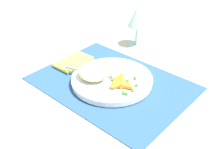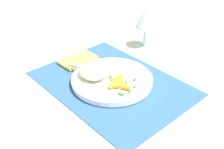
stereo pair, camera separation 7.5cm
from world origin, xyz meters
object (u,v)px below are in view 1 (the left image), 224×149
object	(u,v)px
rice_mound	(92,72)
wine_glass	(137,17)
plate	(112,80)
napkin	(74,62)
fork	(100,74)
carrot_portion	(120,83)

from	to	relation	value
rice_mound	wine_glass	xyz separation A→B (m)	(-0.06, 0.28, 0.06)
plate	napkin	xyz separation A→B (m)	(-0.16, 0.00, -0.00)
rice_mound	wine_glass	distance (m)	0.30
fork	napkin	xyz separation A→B (m)	(-0.13, 0.01, -0.01)
carrot_portion	wine_glass	world-z (taller)	wine_glass
carrot_portion	rice_mound	bearing A→B (deg)	-162.02
plate	fork	distance (m)	0.04
rice_mound	napkin	bearing A→B (deg)	162.53
rice_mound	fork	xyz separation A→B (m)	(0.01, 0.03, -0.02)
fork	napkin	size ratio (longest dim) A/B	1.53
plate	napkin	size ratio (longest dim) A/B	1.99
fork	rice_mound	bearing A→B (deg)	-101.89
rice_mound	wine_glass	size ratio (longest dim) A/B	0.59
fork	napkin	distance (m)	0.13
carrot_portion	wine_glass	distance (m)	0.30
rice_mound	plate	bearing A→B (deg)	44.26
carrot_portion	napkin	bearing A→B (deg)	176.30
rice_mound	carrot_portion	xyz separation A→B (m)	(0.08, 0.03, -0.01)
plate	fork	bearing A→B (deg)	-159.14
rice_mound	napkin	size ratio (longest dim) A/B	0.75
rice_mound	carrot_portion	bearing A→B (deg)	17.98
rice_mound	carrot_portion	size ratio (longest dim) A/B	1.12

